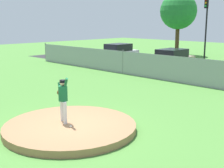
{
  "coord_description": "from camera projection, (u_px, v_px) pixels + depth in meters",
  "views": [
    {
      "loc": [
        8.31,
        -6.25,
        3.81
      ],
      "look_at": [
        -0.48,
        2.58,
        1.23
      ],
      "focal_mm": 48.97,
      "sensor_mm": 36.0,
      "label": 1
    }
  ],
  "objects": [
    {
      "name": "ground_plane",
      "position": [
        168.0,
        100.0,
        15.01
      ],
      "size": [
        80.0,
        80.0,
        0.0
      ],
      "primitive_type": "plane",
      "color": "#4C8438"
    },
    {
      "name": "pitchers_mound",
      "position": [
        70.0,
        127.0,
        10.82
      ],
      "size": [
        4.67,
        4.67,
        0.25
      ],
      "primitive_type": "cylinder",
      "color": "#99704C",
      "rests_on": "ground_plane"
    },
    {
      "name": "pitcher_youth",
      "position": [
        63.0,
        96.0,
        10.77
      ],
      "size": [
        0.77,
        0.32,
        1.67
      ],
      "color": "silver",
      "rests_on": "pitchers_mound"
    },
    {
      "name": "baseball",
      "position": [
        71.0,
        126.0,
        10.4
      ],
      "size": [
        0.07,
        0.07,
        0.07
      ],
      "primitive_type": "sphere",
      "color": "white",
      "rests_on": "pitchers_mound"
    },
    {
      "name": "chainlink_fence",
      "position": [
        208.0,
        74.0,
        17.62
      ],
      "size": [
        33.79,
        0.07,
        1.76
      ],
      "color": "gray",
      "rests_on": "ground_plane"
    },
    {
      "name": "parked_car_white",
      "position": [
        118.0,
        53.0,
        29.1
      ],
      "size": [
        2.05,
        4.15,
        1.69
      ],
      "color": "silver",
      "rests_on": "ground_plane"
    },
    {
      "name": "parked_car_champagne",
      "position": [
        172.0,
        60.0,
        24.13
      ],
      "size": [
        2.03,
        4.36,
        1.64
      ],
      "color": "tan",
      "rests_on": "ground_plane"
    },
    {
      "name": "traffic_light_near",
      "position": [
        206.0,
        20.0,
        26.66
      ],
      "size": [
        0.28,
        0.46,
        5.78
      ],
      "color": "black",
      "rests_on": "ground_plane"
    },
    {
      "name": "tree_slender_far",
      "position": [
        178.0,
        11.0,
        33.75
      ],
      "size": [
        4.04,
        4.04,
        6.91
      ],
      "color": "#4C331E",
      "rests_on": "ground_plane"
    }
  ]
}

